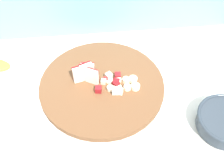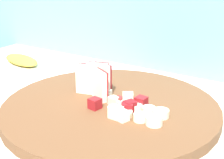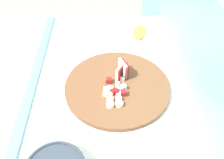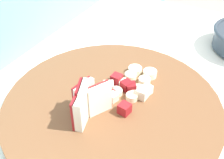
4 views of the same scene
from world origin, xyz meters
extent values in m
cube|color=silver|center=(0.00, 0.00, 0.44)|extent=(1.12, 0.65, 0.89)
cube|color=#6BADC6|center=(0.00, 0.35, 0.63)|extent=(2.40, 0.04, 1.25)
cylinder|color=brown|center=(0.01, 0.04, 0.90)|extent=(0.42, 0.42, 0.02)
cube|color=#A32323|center=(-0.02, 0.05, 0.94)|extent=(0.04, 0.03, 0.06)
cube|color=white|center=(-0.02, 0.05, 0.94)|extent=(0.05, 0.03, 0.06)
cube|color=maroon|center=(-0.03, 0.08, 0.94)|extent=(0.04, 0.01, 0.06)
cube|color=white|center=(-0.03, 0.07, 0.94)|extent=(0.05, 0.02, 0.06)
cube|color=maroon|center=(-0.06, 0.07, 0.94)|extent=(0.04, 0.02, 0.06)
cube|color=white|center=(-0.06, 0.06, 0.94)|extent=(0.05, 0.02, 0.06)
cube|color=maroon|center=(-0.04, 0.07, 0.94)|extent=(0.04, 0.02, 0.07)
cube|color=white|center=(-0.04, 0.07, 0.94)|extent=(0.04, 0.03, 0.07)
cube|color=beige|center=(0.02, 0.04, 0.92)|extent=(0.02, 0.02, 0.02)
cube|color=maroon|center=(0.07, 0.06, 0.92)|extent=(0.02, 0.02, 0.02)
cube|color=maroon|center=(0.06, 0.03, 0.92)|extent=(0.03, 0.03, 0.02)
cube|color=#A32323|center=(0.03, 0.05, 0.91)|extent=(0.01, 0.01, 0.01)
cube|color=beige|center=(-0.01, 0.06, 0.92)|extent=(0.02, 0.02, 0.02)
cube|color=beige|center=(0.05, -0.01, 0.92)|extent=(0.02, 0.02, 0.02)
cube|color=white|center=(0.07, -0.01, 0.92)|extent=(0.02, 0.02, 0.02)
cube|color=maroon|center=(0.06, 0.02, 0.92)|extent=(0.03, 0.03, 0.02)
cube|color=maroon|center=(0.00, 0.01, 0.92)|extent=(0.02, 0.02, 0.02)
cube|color=#EFE5CC|center=(0.04, 0.06, 0.92)|extent=(0.03, 0.03, 0.02)
cylinder|color=#F4EAC6|center=(0.04, 0.01, 0.91)|extent=(0.02, 0.02, 0.01)
cylinder|color=#F4EAC6|center=(0.06, 0.01, 0.91)|extent=(0.03, 0.03, 0.01)
cylinder|color=#F4EAC6|center=(0.10, 0.01, 0.91)|extent=(0.02, 0.02, 0.01)
cylinder|color=white|center=(0.12, 0.01, 0.91)|extent=(0.03, 0.03, 0.01)
cylinder|color=#F4EAC6|center=(0.04, 0.04, 0.91)|extent=(0.02, 0.02, 0.01)
cylinder|color=white|center=(0.07, 0.04, 0.91)|extent=(0.02, 0.02, 0.01)
cylinder|color=#F4EAC6|center=(0.10, 0.04, 0.91)|extent=(0.02, 0.02, 0.01)
cylinder|color=#F4EAC6|center=(0.12, 0.04, 0.91)|extent=(0.03, 0.03, 0.01)
cylinder|color=#2D3842|center=(0.37, -0.16, 0.89)|extent=(0.09, 0.09, 0.01)
camera|label=1|loc=(-0.02, -0.56, 1.61)|focal=43.97mm
camera|label=2|loc=(0.34, -0.47, 1.18)|focal=54.98mm
camera|label=3|loc=(0.65, -0.01, 1.56)|focal=36.72mm
camera|label=4|loc=(-0.33, -0.15, 1.28)|focal=44.78mm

